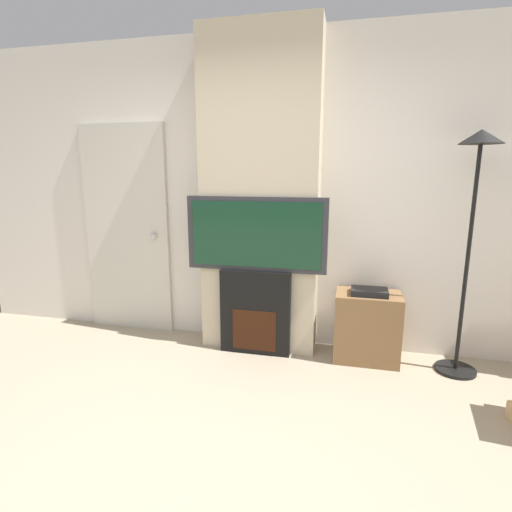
# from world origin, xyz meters

# --- Properties ---
(ground_plane) EXTENTS (14.00, 14.00, 0.00)m
(ground_plane) POSITION_xyz_m (0.00, 0.00, 0.00)
(ground_plane) COLOR tan
(wall_back) EXTENTS (6.00, 0.06, 2.70)m
(wall_back) POSITION_xyz_m (0.00, 2.03, 1.35)
(wall_back) COLOR silver
(wall_back) RESTS_ON ground_plane
(chimney_breast) EXTENTS (1.00, 0.29, 2.70)m
(chimney_breast) POSITION_xyz_m (0.00, 1.86, 1.35)
(chimney_breast) COLOR beige
(chimney_breast) RESTS_ON ground_plane
(fireplace) EXTENTS (0.61, 0.15, 0.73)m
(fireplace) POSITION_xyz_m (0.00, 1.71, 0.36)
(fireplace) COLOR black
(fireplace) RESTS_ON ground_plane
(television) EXTENTS (1.18, 0.07, 0.62)m
(television) POSITION_xyz_m (0.00, 1.71, 1.04)
(television) COLOR #2D2D33
(television) RESTS_ON fireplace
(floor_lamp) EXTENTS (0.31, 0.31, 1.84)m
(floor_lamp) POSITION_xyz_m (1.62, 1.73, 1.36)
(floor_lamp) COLOR black
(floor_lamp) RESTS_ON ground_plane
(media_stand) EXTENTS (0.52, 0.35, 0.63)m
(media_stand) POSITION_xyz_m (0.93, 1.78, 0.30)
(media_stand) COLOR brown
(media_stand) RESTS_ON ground_plane
(entry_door) EXTENTS (0.87, 0.09, 1.99)m
(entry_door) POSITION_xyz_m (-1.35, 1.97, 0.99)
(entry_door) COLOR beige
(entry_door) RESTS_ON ground_plane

